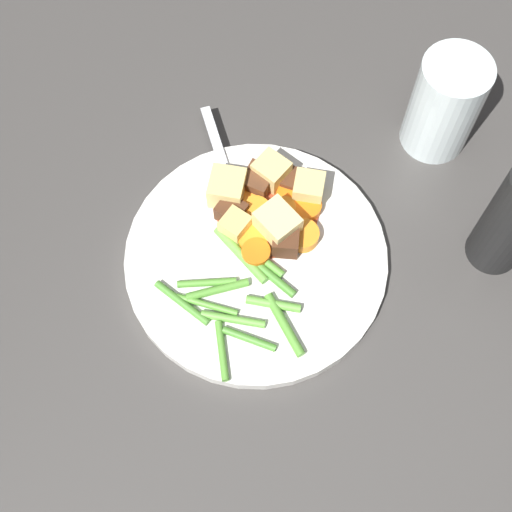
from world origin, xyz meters
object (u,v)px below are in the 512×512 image
carrot_slice_1 (302,235)px  potato_chunk_1 (309,188)px  carrot_slice_6 (289,196)px  carrot_slice_3 (258,250)px  carrot_slice_5 (255,213)px  carrot_slice_0 (305,206)px  meat_chunk_3 (258,180)px  dinner_plate (256,259)px  meat_chunk_1 (286,178)px  potato_chunk_4 (277,225)px  potato_chunk_0 (235,226)px  water_glass (445,105)px  meat_chunk_2 (231,212)px  carrot_slice_7 (253,238)px  carrot_slice_2 (280,208)px  fork (229,182)px  potato_chunk_3 (227,188)px  potato_chunk_2 (271,172)px  meat_chunk_0 (286,239)px  carrot_slice_4 (243,191)px

carrot_slice_1 → potato_chunk_1: size_ratio=1.12×
carrot_slice_6 → carrot_slice_3: bearing=-177.7°
carrot_slice_5 → carrot_slice_0: bearing=-51.5°
carrot_slice_6 → meat_chunk_3: bearing=95.2°
dinner_plate → meat_chunk_1: (0.09, 0.01, 0.01)m
potato_chunk_4 → potato_chunk_0: bearing=117.6°
carrot_slice_6 → water_glass: bearing=-32.2°
meat_chunk_2 → carrot_slice_6: bearing=-40.4°
carrot_slice_6 → potato_chunk_1: bearing=-49.5°
carrot_slice_7 → meat_chunk_2: bearing=68.6°
carrot_slice_2 → potato_chunk_0: size_ratio=0.96×
water_glass → carrot_slice_2: bearing=150.3°
potato_chunk_1 → fork: size_ratio=0.21×
dinner_plate → meat_chunk_1: meat_chunk_1 is taller
carrot_slice_0 → potato_chunk_3: potato_chunk_3 is taller
carrot_slice_6 → potato_chunk_2: 0.03m
carrot_slice_3 → meat_chunk_0: meat_chunk_0 is taller
carrot_slice_0 → potato_chunk_3: size_ratio=0.91×
carrot_slice_0 → carrot_slice_7: 0.06m
potato_chunk_3 → water_glass: bearing=-40.1°
carrot_slice_4 → carrot_slice_7: (-0.04, -0.03, 0.00)m
carrot_slice_2 → carrot_slice_3: 0.05m
carrot_slice_4 → meat_chunk_1: meat_chunk_1 is taller
carrot_slice_3 → potato_chunk_1: 0.08m
meat_chunk_2 → water_glass: bearing=-34.3°
carrot_slice_4 → carrot_slice_5: bearing=-124.2°
fork → carrot_slice_3: bearing=-129.6°
carrot_slice_3 → meat_chunk_2: (0.02, 0.04, 0.00)m
carrot_slice_5 → meat_chunk_0: meat_chunk_0 is taller
carrot_slice_0 → carrot_slice_6: 0.02m
potato_chunk_1 → potato_chunk_4: size_ratio=0.77×
carrot_slice_0 → carrot_slice_2: (-0.01, 0.02, 0.00)m
carrot_slice_0 → carrot_slice_3: 0.07m
carrot_slice_0 → meat_chunk_3: size_ratio=1.05×
carrot_slice_0 → potato_chunk_2: bearing=73.9°
carrot_slice_1 → potato_chunk_0: 0.07m
meat_chunk_0 → fork: 0.09m
meat_chunk_2 → meat_chunk_3: same height
carrot_slice_1 → potato_chunk_0: (-0.03, 0.06, 0.01)m
potato_chunk_0 → water_glass: size_ratio=0.22×
carrot_slice_6 → potato_chunk_4: 0.04m
carrot_slice_3 → carrot_slice_6: bearing=2.3°
carrot_slice_1 → potato_chunk_2: potato_chunk_2 is taller
dinner_plate → fork: fork is taller
meat_chunk_1 → carrot_slice_5: bearing=170.6°
carrot_slice_5 → potato_chunk_4: potato_chunk_4 is taller
meat_chunk_1 → fork: meat_chunk_1 is taller
carrot_slice_0 → potato_chunk_4: (-0.04, 0.01, 0.01)m
carrot_slice_2 → potato_chunk_4: potato_chunk_4 is taller
carrot_slice_5 → dinner_plate: bearing=-149.2°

